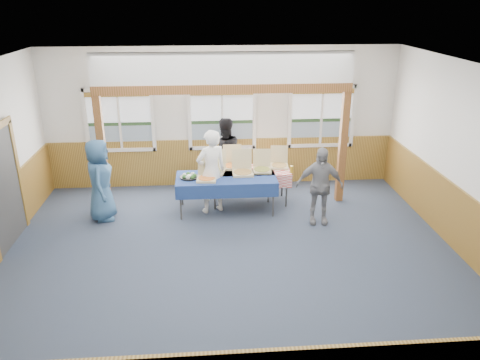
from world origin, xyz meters
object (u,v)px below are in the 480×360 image
table_left (226,179)px  man_blue (100,180)px  woman_white (211,172)px  person_grey (319,186)px  table_right (250,172)px  woman_black (224,155)px

table_left → man_blue: (-2.49, -0.17, 0.12)m
woman_white → person_grey: size_ratio=1.13×
table_right → woman_black: (-0.50, 0.77, 0.15)m
woman_white → man_blue: bearing=-18.0°
table_right → table_left: bearing=-157.0°
woman_white → woman_black: 1.19m
table_left → woman_white: 0.35m
woman_white → man_blue: woman_white is taller
table_right → woman_white: bearing=-168.6°
woman_white → man_blue: size_ratio=1.06×
woman_black → man_blue: woman_black is taller
woman_white → person_grey: bearing=139.4°
person_grey → table_right: bearing=146.2°
table_left → table_right: size_ratio=1.17×
table_right → woman_white: woman_white is taller
table_left → man_blue: size_ratio=1.29×
table_left → table_right: 0.65m
man_blue → woman_black: bearing=-67.2°
table_left → table_right: same height
table_right → man_blue: size_ratio=1.10×
person_grey → woman_white: bearing=168.1°
table_right → person_grey: person_grey is taller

